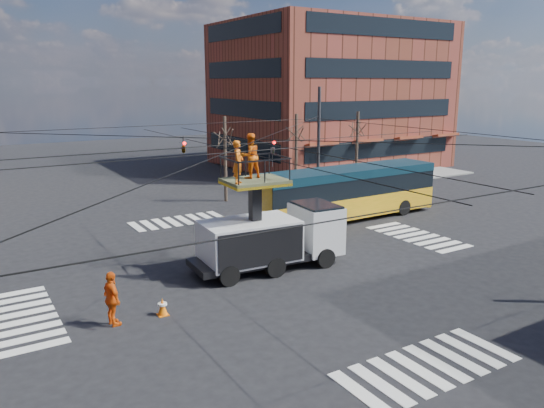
{
  "coord_description": "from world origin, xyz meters",
  "views": [
    {
      "loc": [
        -11.45,
        -19.84,
        8.31
      ],
      "look_at": [
        1.9,
        2.08,
        2.4
      ],
      "focal_mm": 35.0,
      "sensor_mm": 36.0,
      "label": 1
    }
  ],
  "objects_px": {
    "traffic_cone": "(162,307)",
    "worker_ground": "(112,299)",
    "flagger": "(305,234)",
    "utility_truck": "(271,225)",
    "city_bus": "(347,192)"
  },
  "relations": [
    {
      "from": "traffic_cone",
      "to": "worker_ground",
      "type": "xyz_separation_m",
      "value": [
        -1.76,
        0.1,
        0.65
      ]
    },
    {
      "from": "flagger",
      "to": "utility_truck",
      "type": "bearing_deg",
      "value": -100.52
    },
    {
      "from": "utility_truck",
      "to": "traffic_cone",
      "type": "bearing_deg",
      "value": -155.48
    },
    {
      "from": "traffic_cone",
      "to": "worker_ground",
      "type": "distance_m",
      "value": 1.88
    },
    {
      "from": "city_bus",
      "to": "worker_ground",
      "type": "relative_size",
      "value": 6.37
    },
    {
      "from": "utility_truck",
      "to": "traffic_cone",
      "type": "relative_size",
      "value": 10.71
    },
    {
      "from": "city_bus",
      "to": "flagger",
      "type": "distance_m",
      "value": 7.32
    },
    {
      "from": "traffic_cone",
      "to": "worker_ground",
      "type": "relative_size",
      "value": 0.34
    },
    {
      "from": "utility_truck",
      "to": "worker_ground",
      "type": "distance_m",
      "value": 8.17
    },
    {
      "from": "city_bus",
      "to": "utility_truck",
      "type": "bearing_deg",
      "value": -150.09
    },
    {
      "from": "flagger",
      "to": "worker_ground",
      "type": "bearing_deg",
      "value": -104.59
    },
    {
      "from": "city_bus",
      "to": "traffic_cone",
      "type": "height_order",
      "value": "city_bus"
    },
    {
      "from": "utility_truck",
      "to": "worker_ground",
      "type": "relative_size",
      "value": 3.62
    },
    {
      "from": "utility_truck",
      "to": "flagger",
      "type": "distance_m",
      "value": 2.96
    },
    {
      "from": "utility_truck",
      "to": "city_bus",
      "type": "bearing_deg",
      "value": 34.37
    }
  ]
}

